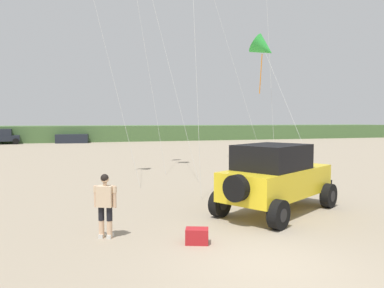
{
  "coord_description": "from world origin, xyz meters",
  "views": [
    {
      "loc": [
        -3.79,
        -6.75,
        3.02
      ],
      "look_at": [
        -0.35,
        4.4,
        2.29
      ],
      "focal_mm": 34.49,
      "sensor_mm": 36.0,
      "label": 1
    }
  ],
  "objects": [
    {
      "name": "distant_pickup",
      "position": [
        -13.34,
        45.88,
        0.94
      ],
      "size": [
        4.78,
        2.84,
        1.98
      ],
      "color": "#1E232D",
      "rests_on": "ground_plane"
    },
    {
      "name": "person_watching",
      "position": [
        -3.17,
        2.84,
        0.94
      ],
      "size": [
        0.57,
        0.43,
        1.67
      ],
      "color": "#DBB28E",
      "rests_on": "ground_plane"
    },
    {
      "name": "kite_pink_ribbon",
      "position": [
        6.18,
        12.01,
        7.08
      ],
      "size": [
        1.95,
        6.15,
        7.88
      ],
      "color": "green",
      "rests_on": "ground_plane"
    },
    {
      "name": "jeep",
      "position": [
        2.41,
        3.93,
        1.2
      ],
      "size": [
        4.98,
        4.24,
        2.26
      ],
      "color": "yellow",
      "rests_on": "ground_plane"
    },
    {
      "name": "ground_plane",
      "position": [
        0.0,
        0.0,
        0.0
      ],
      "size": [
        220.0,
        220.0,
        0.0
      ],
      "primitive_type": "plane",
      "color": "gray"
    },
    {
      "name": "distant_sedan",
      "position": [
        -4.64,
        45.86,
        0.6
      ],
      "size": [
        4.35,
        2.13,
        1.2
      ],
      "primitive_type": "cube",
      "rotation": [
        0.0,
        0.0,
        -0.1
      ],
      "color": "#1E232D",
      "rests_on": "ground_plane"
    },
    {
      "name": "cooler_box",
      "position": [
        -1.05,
        1.72,
        0.19
      ],
      "size": [
        0.65,
        0.53,
        0.38
      ],
      "primitive_type": "cube",
      "rotation": [
        0.0,
        0.0,
        -0.35
      ],
      "color": "#B21E23",
      "rests_on": "ground_plane"
    },
    {
      "name": "dune_ridge",
      "position": [
        5.66,
        51.33,
        1.14
      ],
      "size": [
        90.0,
        9.28,
        2.27
      ],
      "primitive_type": "cube",
      "color": "#4C703D",
      "rests_on": "ground_plane"
    }
  ]
}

